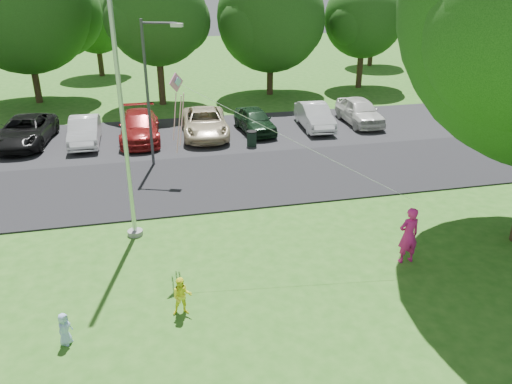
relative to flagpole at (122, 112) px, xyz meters
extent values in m
plane|color=#296019|center=(3.50, -5.00, -4.17)|extent=(120.00, 120.00, 0.00)
cube|color=black|center=(3.50, 4.00, -4.14)|extent=(60.00, 6.00, 0.06)
cube|color=black|center=(3.50, 10.50, -4.14)|extent=(42.00, 7.00, 0.06)
cylinder|color=#B7BABF|center=(0.00, 0.00, 0.83)|extent=(0.14, 0.14, 10.00)
cylinder|color=gray|center=(0.00, 0.00, -4.09)|extent=(0.50, 0.50, 0.16)
cylinder|color=#3F3F44|center=(0.86, 6.46, -1.03)|extent=(0.13, 0.13, 6.28)
cylinder|color=#3F3F44|center=(1.55, 6.21, 1.95)|extent=(1.41, 0.58, 0.09)
cube|color=silver|center=(2.24, 5.96, 1.88)|extent=(0.52, 0.38, 0.15)
cylinder|color=black|center=(5.73, 8.00, -3.78)|extent=(0.48, 0.48, 0.77)
cylinder|color=black|center=(5.73, 8.00, -3.38)|extent=(0.51, 0.51, 0.04)
cylinder|color=#332316|center=(-6.10, 20.24, -2.57)|extent=(0.44, 0.44, 3.19)
sphere|color=#163D10|center=(-6.10, 20.24, 2.00)|extent=(8.50, 8.50, 8.50)
sphere|color=#163D10|center=(-4.18, 21.09, 1.37)|extent=(5.53, 5.53, 5.53)
cylinder|color=#332316|center=(1.92, 17.90, -2.45)|extent=(0.44, 0.44, 3.43)
sphere|color=#163D10|center=(1.92, 17.90, 1.45)|extent=(6.27, 6.27, 6.27)
sphere|color=#163D10|center=(3.33, 18.53, 0.98)|extent=(4.07, 4.07, 4.07)
sphere|color=#163D10|center=(0.66, 17.12, 1.14)|extent=(3.76, 3.76, 3.76)
cylinder|color=#332316|center=(9.53, 19.17, -2.84)|extent=(0.44, 0.44, 2.66)
sphere|color=#163D10|center=(9.53, 19.17, 1.03)|extent=(7.27, 7.27, 7.27)
sphere|color=#163D10|center=(11.16, 19.89, 0.49)|extent=(4.72, 4.72, 4.72)
sphere|color=#163D10|center=(8.07, 18.26, 0.67)|extent=(4.36, 4.36, 4.36)
cylinder|color=#332316|center=(16.62, 19.89, -2.66)|extent=(0.44, 0.44, 3.02)
sphere|color=#163D10|center=(16.62, 19.89, 0.84)|extent=(5.67, 5.67, 5.67)
sphere|color=#163D10|center=(17.89, 20.46, 0.41)|extent=(3.68, 3.68, 3.68)
sphere|color=#163D10|center=(15.48, 19.18, 0.55)|extent=(3.40, 3.40, 3.40)
cylinder|color=#332316|center=(25.42, 17.25, -2.45)|extent=(0.44, 0.44, 3.42)
sphere|color=#163D10|center=(23.67, 16.15, 1.89)|extent=(5.26, 5.26, 5.26)
cylinder|color=#332316|center=(-2.50, 29.00, -2.87)|extent=(0.44, 0.44, 2.60)
sphere|color=#163D10|center=(-2.50, 29.00, 0.25)|extent=(5.20, 5.20, 5.20)
sphere|color=#163D10|center=(-1.33, 29.52, -0.14)|extent=(3.38, 3.38, 3.38)
sphere|color=#163D10|center=(-3.54, 28.35, -0.01)|extent=(3.12, 3.12, 3.12)
cylinder|color=#332316|center=(21.50, 28.50, -2.87)|extent=(0.44, 0.44, 2.60)
sphere|color=#163D10|center=(21.50, 28.50, 0.25)|extent=(5.20, 5.20, 5.20)
sphere|color=#163D10|center=(22.67, 29.02, -0.14)|extent=(3.38, 3.38, 3.38)
sphere|color=#163D10|center=(20.46, 27.85, -0.01)|extent=(3.12, 3.12, 3.12)
imported|color=black|center=(-5.21, 10.78, -3.42)|extent=(2.77, 5.16, 1.38)
imported|color=silver|center=(-2.34, 10.21, -3.45)|extent=(1.44, 4.01, 1.32)
imported|color=maroon|center=(0.35, 10.25, -3.40)|extent=(2.03, 4.89, 1.41)
imported|color=#C6B793|center=(3.71, 10.27, -3.42)|extent=(2.61, 5.10, 1.38)
imported|color=black|center=(6.40, 10.27, -3.46)|extent=(1.88, 3.94, 1.30)
imported|color=silver|center=(9.78, 10.26, -3.44)|extent=(1.67, 4.13, 1.33)
imported|color=silver|center=(12.56, 10.55, -3.38)|extent=(1.79, 4.27, 1.44)
imported|color=#DF1D86|center=(7.91, -3.52, -3.27)|extent=(0.67, 0.46, 1.78)
imported|color=#FFFE28|center=(1.15, -4.55, -3.64)|extent=(0.53, 0.43, 1.05)
imported|color=#9FBDF4|center=(-1.61, -5.05, -3.75)|extent=(0.43, 0.48, 0.83)
cube|color=pink|center=(1.57, -1.28, 1.06)|extent=(0.42, 0.38, 0.53)
cube|color=#8CC6E5|center=(1.62, -1.31, 1.08)|extent=(0.21, 0.19, 0.25)
cylinder|color=white|center=(4.74, -2.40, -0.54)|extent=(6.34, 2.25, 3.22)
cylinder|color=pink|center=(1.47, -1.28, 0.10)|extent=(0.18, 0.23, 1.42)
cylinder|color=pink|center=(1.67, -1.23, -0.01)|extent=(0.20, 0.37, 1.62)
cylinder|color=pink|center=(1.57, -1.36, -0.13)|extent=(0.22, 0.55, 1.81)
camera|label=1|loc=(0.64, -15.08, 3.82)|focal=35.00mm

